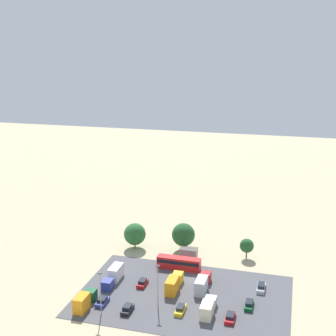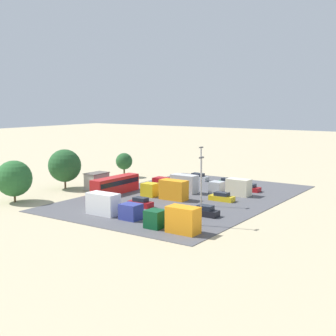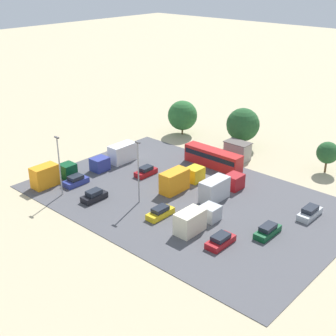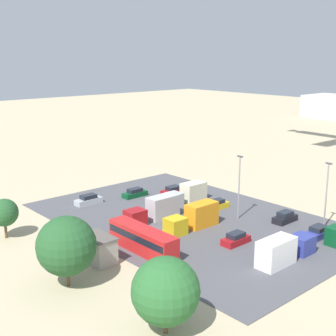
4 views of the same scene
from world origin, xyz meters
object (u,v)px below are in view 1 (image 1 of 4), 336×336
object	(u,v)px
shed_building	(189,254)
parked_truck_4	(84,301)
parked_car_0	(127,309)
parked_car_6	(180,309)
parked_truck_3	(113,276)
parked_car_1	(102,301)
parked_truck_2	(208,308)
parked_car_4	(230,317)
parked_car_5	(143,283)
parked_truck_0	(174,283)
parked_car_3	(261,287)
parked_car_2	(249,305)
parked_truck_1	(202,283)
bus	(179,263)

from	to	relation	value
shed_building	parked_truck_4	size ratio (longest dim) A/B	0.60
parked_car_0	parked_car_6	xyz separation A→B (m)	(-10.77, -2.97, -0.05)
parked_car_6	parked_truck_3	distance (m)	20.51
parked_car_0	parked_truck_3	xyz separation A→B (m)	(7.82, -11.58, 0.82)
parked_car_1	parked_truck_2	world-z (taller)	parked_truck_2
parked_car_4	parked_car_6	bearing A→B (deg)	-1.07
parked_truck_3	parked_truck_4	xyz separation A→B (m)	(1.66, 12.44, 0.10)
parked_car_5	parked_truck_4	world-z (taller)	parked_truck_4
parked_car_6	parked_truck_4	bearing A→B (deg)	-169.30
parked_truck_0	parked_truck_2	distance (m)	12.33
parked_car_0	parked_car_3	xyz separation A→B (m)	(-26.40, -16.90, -0.02)
parked_car_5	parked_truck_2	bearing A→B (deg)	155.36
parked_car_2	parked_truck_0	world-z (taller)	parked_truck_0
parked_car_4	parked_truck_1	world-z (taller)	parked_truck_1
parked_car_5	parked_car_6	world-z (taller)	parked_car_5
parked_car_4	parked_truck_4	bearing A→B (deg)	6.73
bus	parked_car_5	xyz separation A→B (m)	(6.08, 10.53, -1.02)
parked_car_5	parked_truck_3	bearing A→B (deg)	0.38
parked_car_1	parked_car_6	xyz separation A→B (m)	(-17.14, -1.47, -0.02)
bus	parked_truck_4	distance (m)	27.48
parked_truck_4	parked_truck_3	bearing A→B (deg)	82.40
shed_building	parked_truck_0	distance (m)	16.16
bus	parked_car_1	xyz separation A→B (m)	(11.89, 20.66, -1.02)
parked_truck_1	parked_truck_4	bearing A→B (deg)	-147.65
bus	parked_car_2	size ratio (longest dim) A/B	2.48
parked_car_2	parked_truck_1	bearing A→B (deg)	156.81
parked_car_0	parked_car_2	xyz separation A→B (m)	(-24.52, -8.78, -0.05)
shed_building	bus	size ratio (longest dim) A/B	0.42
parked_truck_0	parked_truck_3	world-z (taller)	parked_truck_0
shed_building	parked_car_5	size ratio (longest dim) A/B	1.15
parked_car_5	parked_truck_3	xyz separation A→B (m)	(7.26, 0.05, 0.85)
parked_car_2	parked_car_5	bearing A→B (deg)	173.52
parked_car_4	parked_truck_4	distance (m)	31.03
parked_car_6	parked_truck_2	size ratio (longest dim) A/B	0.57
bus	parked_truck_2	xyz separation A→B (m)	(-10.95, 18.34, -0.27)
parked_truck_0	parked_car_2	bearing A→B (deg)	-9.45
parked_car_6	parked_truck_2	bearing A→B (deg)	8.51
parked_car_4	parked_truck_1	xyz separation A→B (m)	(8.00, -10.81, 0.93)
parked_car_0	parked_car_1	world-z (taller)	parked_car_0
parked_car_4	parked_truck_1	size ratio (longest dim) A/B	0.48
parked_car_5	parked_truck_3	world-z (taller)	parked_truck_3
parked_truck_2	parked_truck_3	world-z (taller)	parked_truck_3
parked_truck_2	shed_building	bearing A→B (deg)	112.05
parked_car_6	parked_truck_4	world-z (taller)	parked_truck_4
shed_building	parked_car_3	bearing A→B (deg)	150.87
parked_car_1	parked_car_5	distance (m)	11.67
bus	parked_truck_3	xyz separation A→B (m)	(13.34, 10.58, -0.17)
parked_car_5	shed_building	bearing A→B (deg)	-114.19
parked_car_4	bus	bearing A→B (deg)	-50.83
parked_car_4	parked_truck_4	xyz separation A→B (m)	(30.80, 3.63, 0.98)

